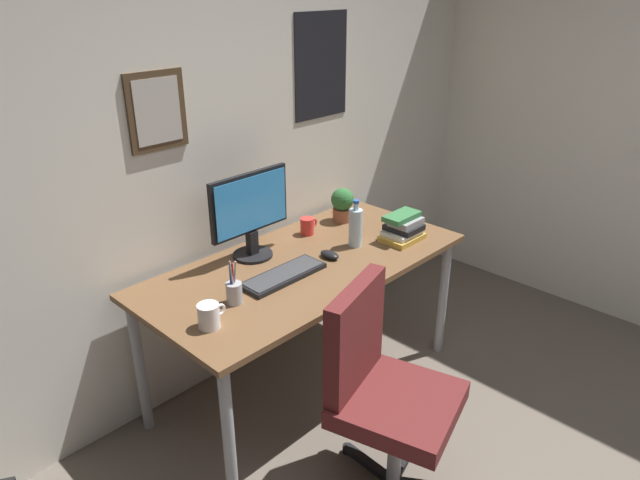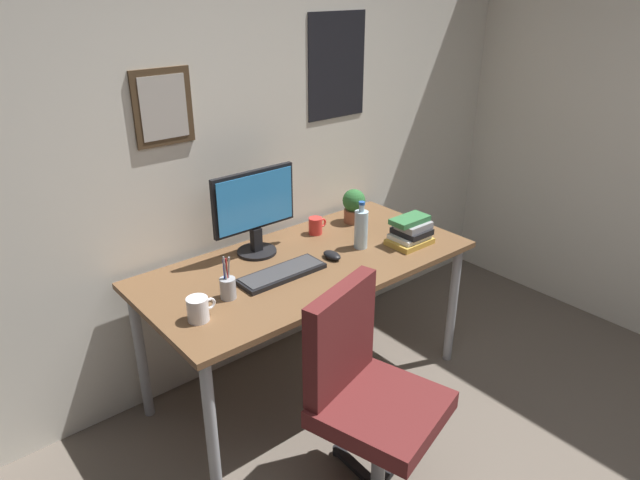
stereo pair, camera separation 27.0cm
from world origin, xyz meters
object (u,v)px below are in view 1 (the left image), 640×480
potted_plant (342,204)px  book_stack_left (403,228)px  water_bottle (356,227)px  office_chair (381,385)px  coffee_mug_near (307,226)px  coffee_mug_far (209,316)px  keyboard (284,275)px  computer_mouse (330,255)px  pen_cup (234,292)px  monitor (250,212)px

potted_plant → book_stack_left: 0.41m
water_bottle → potted_plant: water_bottle is taller
potted_plant → office_chair: bearing=-130.3°
coffee_mug_near → coffee_mug_far: size_ratio=0.89×
office_chair → coffee_mug_far: (-0.42, 0.55, 0.28)m
keyboard → potted_plant: 0.76m
coffee_mug_near → water_bottle: bearing=-77.1°
computer_mouse → book_stack_left: size_ratio=0.50×
office_chair → pen_cup: pen_cup is taller
coffee_mug_far → potted_plant: 1.25m
coffee_mug_near → monitor: bearing=179.1°
keyboard → coffee_mug_near: (0.43, 0.28, 0.03)m
coffee_mug_near → book_stack_left: book_stack_left is taller
office_chair → monitor: (0.12, 0.93, 0.47)m
coffee_mug_far → potted_plant: potted_plant is taller
computer_mouse → water_bottle: size_ratio=0.44×
coffee_mug_near → book_stack_left: (0.30, -0.42, 0.02)m
office_chair → water_bottle: size_ratio=3.76×
water_bottle → pen_cup: bearing=-179.6°
office_chair → book_stack_left: bearing=32.1°
water_bottle → potted_plant: 0.34m
monitor → office_chair: bearing=-97.2°
computer_mouse → coffee_mug_far: (-0.79, -0.08, 0.03)m
keyboard → monitor: bearing=80.1°
pen_cup → book_stack_left: 1.04m
computer_mouse → coffee_mug_far: size_ratio=0.87×
monitor → keyboard: monitor is taller
office_chair → book_stack_left: office_chair is taller
pen_cup → coffee_mug_near: bearing=21.7°
coffee_mug_far → pen_cup: bearing=22.4°
book_stack_left → potted_plant: bearing=94.3°
office_chair → book_stack_left: (0.80, 0.50, 0.29)m
keyboard → computer_mouse: computer_mouse is taller
office_chair → monitor: monitor is taller
coffee_mug_far → pen_cup: (0.19, 0.08, 0.00)m
office_chair → keyboard: (0.07, 0.64, 0.24)m
monitor → water_bottle: 0.55m
keyboard → book_stack_left: book_stack_left is taller
coffee_mug_near → potted_plant: (0.27, -0.01, 0.06)m
monitor → book_stack_left: (0.69, -0.42, -0.17)m
water_bottle → monitor: bearing=147.1°
coffee_mug_far → pen_cup: pen_cup is taller
monitor → pen_cup: (-0.35, -0.30, -0.19)m
water_bottle → pen_cup: 0.80m
computer_mouse → pen_cup: pen_cup is taller
keyboard → coffee_mug_near: 0.52m
book_stack_left → coffee_mug_far: bearing=177.8°
keyboard → coffee_mug_near: size_ratio=3.81×
monitor → book_stack_left: bearing=-31.6°
coffee_mug_near → pen_cup: size_ratio=0.57×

